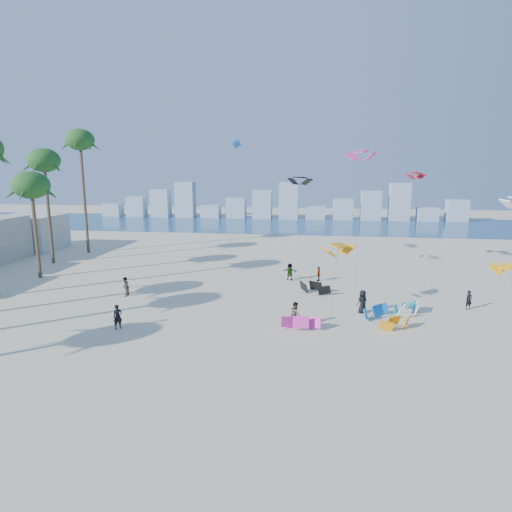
# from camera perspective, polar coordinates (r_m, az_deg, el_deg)

# --- Properties ---
(ground) EXTENTS (220.00, 220.00, 0.00)m
(ground) POSITION_cam_1_polar(r_m,az_deg,el_deg) (23.53, -13.48, -18.58)
(ground) COLOR beige
(ground) RESTS_ON ground
(ocean) EXTENTS (220.00, 220.00, 0.00)m
(ocean) POSITION_cam_1_polar(r_m,az_deg,el_deg) (91.92, 3.02, 4.23)
(ocean) COLOR navy
(ocean) RESTS_ON ground
(kitesurfer_near) EXTENTS (0.79, 0.78, 1.84)m
(kitesurfer_near) POSITION_cam_1_polar(r_m,az_deg,el_deg) (33.75, -17.76, -7.63)
(kitesurfer_near) COLOR black
(kitesurfer_near) RESTS_ON ground
(kitesurfer_mid) EXTENTS (0.97, 1.09, 1.87)m
(kitesurfer_mid) POSITION_cam_1_polar(r_m,az_deg,el_deg) (32.81, 5.22, -7.63)
(kitesurfer_mid) COLOR gray
(kitesurfer_mid) RESTS_ON ground
(kitesurfers_far) EXTENTS (35.35, 12.06, 1.92)m
(kitesurfers_far) POSITION_cam_1_polar(r_m,az_deg,el_deg) (39.93, 10.12, -4.32)
(kitesurfers_far) COLOR black
(kitesurfers_far) RESTS_ON ground
(grounded_kites) EXTENTS (11.44, 11.76, 1.02)m
(grounded_kites) POSITION_cam_1_polar(r_m,az_deg,el_deg) (36.46, 13.60, -6.71)
(grounded_kites) COLOR #EB34AD
(grounded_kites) RESTS_ON ground
(flying_kites) EXTENTS (34.19, 24.58, 15.26)m
(flying_kites) POSITION_cam_1_polar(r_m,az_deg,el_deg) (42.43, 15.96, 9.08)
(flying_kites) COLOR orange
(flying_kites) RESTS_ON ground
(distant_skyline) EXTENTS (85.00, 3.00, 8.40)m
(distant_skyline) POSITION_cam_1_polar(r_m,az_deg,el_deg) (101.61, 2.87, 6.68)
(distant_skyline) COLOR #9EADBF
(distant_skyline) RESTS_ON ground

